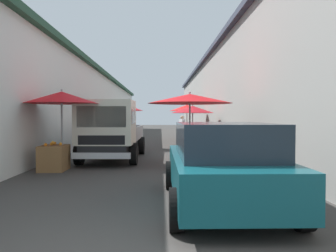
{
  "coord_description": "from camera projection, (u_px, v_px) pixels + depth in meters",
  "views": [
    {
      "loc": [
        -3.1,
        -0.37,
        1.56
      ],
      "look_at": [
        12.12,
        -0.7,
        1.12
      ],
      "focal_mm": 35.37,
      "sensor_mm": 36.0,
      "label": 1
    }
  ],
  "objects": [
    {
      "name": "fruit_stall_near_right",
      "position": [
        120.0,
        114.0,
        15.95
      ],
      "size": [
        2.15,
        2.15,
        2.32
      ],
      "color": "#9E9EA3",
      "rests_on": "ground"
    },
    {
      "name": "fruit_stall_mid_lane",
      "position": [
        186.0,
        112.0,
        21.99
      ],
      "size": [
        2.31,
        2.31,
        2.42
      ],
      "color": "#9E9EA3",
      "rests_on": "ground"
    },
    {
      "name": "fruit_stall_near_left",
      "position": [
        191.0,
        106.0,
        10.77
      ],
      "size": [
        2.77,
        2.77,
        2.38
      ],
      "color": "#9E9EA3",
      "rests_on": "ground"
    },
    {
      "name": "fruit_stall_far_right",
      "position": [
        192.0,
        116.0,
        17.43
      ],
      "size": [
        2.26,
        2.26,
        2.2
      ],
      "color": "#9E9EA3",
      "rests_on": "ground"
    },
    {
      "name": "delivery_truck",
      "position": [
        110.0,
        132.0,
        11.27
      ],
      "size": [
        4.96,
        2.07,
        2.08
      ],
      "color": "black",
      "rests_on": "ground"
    },
    {
      "name": "building_right_concrete",
      "position": [
        275.0,
        95.0,
        18.95
      ],
      "size": [
        49.8,
        7.5,
        5.6
      ],
      "color": "gray",
      "rests_on": "ground"
    },
    {
      "name": "building_left_whitewash",
      "position": [
        31.0,
        104.0,
        18.66
      ],
      "size": [
        49.8,
        7.5,
        4.54
      ],
      "color": "silver",
      "rests_on": "ground"
    },
    {
      "name": "fruit_stall_far_left",
      "position": [
        60.0,
        111.0,
        9.62
      ],
      "size": [
        2.14,
        2.14,
        2.37
      ],
      "color": "#9E9EA3",
      "rests_on": "ground"
    },
    {
      "name": "vendor_by_crates",
      "position": [
        182.0,
        127.0,
        19.99
      ],
      "size": [
        0.61,
        0.36,
        1.62
      ],
      "color": "#232328",
      "rests_on": "ground"
    },
    {
      "name": "ground",
      "position": [
        153.0,
        148.0,
        16.63
      ],
      "size": [
        90.0,
        90.0,
        0.0
      ],
      "primitive_type": "plane",
      "color": "#3D3A38"
    },
    {
      "name": "hatchback_car",
      "position": [
        222.0,
        164.0,
        5.76
      ],
      "size": [
        3.91,
        1.93,
        1.45
      ],
      "color": "#0F4C56",
      "rests_on": "ground"
    }
  ]
}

